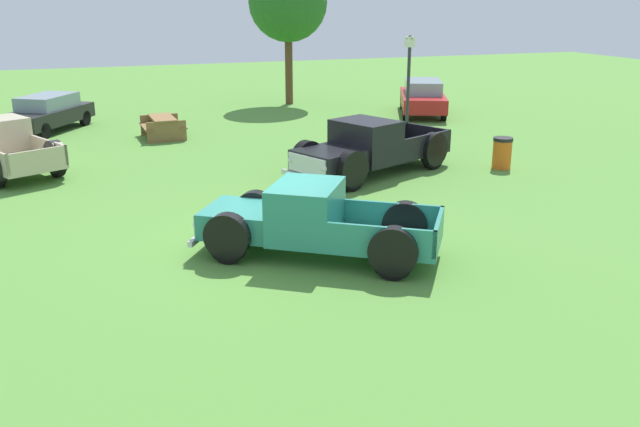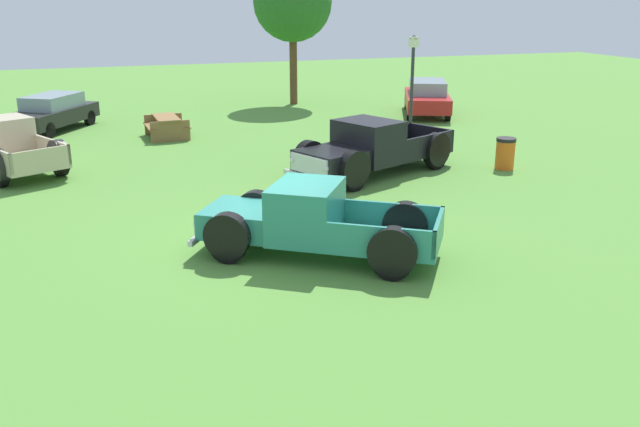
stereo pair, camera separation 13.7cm
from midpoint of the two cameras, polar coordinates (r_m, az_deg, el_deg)
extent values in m
plane|color=#548C38|center=(14.41, -3.17, -2.62)|extent=(80.00, 80.00, 0.00)
cube|color=#2D8475|center=(14.06, -6.22, -0.50)|extent=(2.03, 2.03, 0.53)
cube|color=silver|center=(14.34, -9.00, -0.25)|extent=(0.79, 1.13, 0.45)
sphere|color=silver|center=(13.81, -9.91, -0.88)|extent=(0.19, 0.19, 0.19)
sphere|color=silver|center=(14.84, -8.03, 0.52)|extent=(0.19, 0.19, 0.19)
cube|color=#2D8475|center=(13.56, -0.90, 0.20)|extent=(1.95, 2.05, 1.11)
cube|color=#8C9EA8|center=(13.65, -3.29, 1.38)|extent=(0.81, 1.18, 0.49)
cube|color=#2D8475|center=(13.39, 5.92, -2.43)|extent=(2.59, 2.48, 0.10)
cube|color=#2D8475|center=(12.56, 5.39, -2.26)|extent=(1.73, 1.20, 0.53)
cube|color=#2D8475|center=(14.01, 6.47, -0.16)|extent=(1.73, 1.20, 0.53)
cube|color=#2D8475|center=(13.18, 10.17, -1.50)|extent=(0.97, 1.39, 0.53)
cylinder|color=black|center=(13.44, -7.42, -2.63)|extent=(0.73, 0.59, 0.74)
cylinder|color=#B7B7BC|center=(13.43, -7.44, -2.64)|extent=(0.37, 0.36, 0.29)
cylinder|color=black|center=(13.37, -7.45, -1.88)|extent=(0.92, 0.75, 0.93)
cylinder|color=black|center=(14.87, -5.07, -0.52)|extent=(0.73, 0.59, 0.74)
cylinder|color=#B7B7BC|center=(14.87, -5.05, -0.51)|extent=(0.37, 0.36, 0.29)
cylinder|color=black|center=(14.81, -5.08, 0.16)|extent=(0.92, 0.75, 0.93)
cylinder|color=black|center=(12.62, 6.40, -3.97)|extent=(0.73, 0.59, 0.74)
cylinder|color=#B7B7BC|center=(12.61, 6.39, -3.99)|extent=(0.37, 0.36, 0.29)
cylinder|color=black|center=(12.55, 6.43, -3.18)|extent=(0.92, 0.75, 0.93)
cylinder|color=black|center=(14.13, 7.42, -1.59)|extent=(0.73, 0.59, 0.74)
cylinder|color=#B7B7BC|center=(14.14, 7.42, -1.58)|extent=(0.37, 0.36, 0.29)
cylinder|color=black|center=(14.07, 7.45, -0.87)|extent=(0.92, 0.75, 0.93)
cube|color=silver|center=(14.45, -9.09, -1.38)|extent=(1.07, 1.52, 0.12)
cube|color=#C6B793|center=(22.53, -25.07, 5.77)|extent=(2.11, 1.94, 1.17)
cube|color=#C6B793|center=(21.05, -23.18, 3.78)|extent=(2.47, 2.67, 0.10)
cube|color=#C6B793|center=(21.29, -21.30, 5.06)|extent=(1.02, 1.95, 0.56)
cube|color=#C6B793|center=(20.05, -22.15, 4.23)|extent=(1.56, 0.83, 0.56)
cylinder|color=black|center=(24.24, -24.24, 5.21)|extent=(0.54, 0.79, 0.77)
cylinder|color=#B7B7BC|center=(24.24, -24.22, 5.22)|extent=(0.36, 0.38, 0.31)
cylinder|color=black|center=(24.20, -24.30, 5.66)|extent=(0.69, 1.00, 0.98)
cylinder|color=black|center=(20.54, -25.06, 3.06)|extent=(0.54, 0.79, 0.77)
cylinder|color=black|center=(21.16, -20.78, 3.98)|extent=(0.54, 0.79, 0.77)
cylinder|color=#B7B7BC|center=(21.16, -20.76, 3.99)|extent=(0.36, 0.38, 0.31)
cylinder|color=black|center=(21.12, -20.84, 4.50)|extent=(0.69, 1.00, 0.98)
cube|color=black|center=(18.78, 1.13, 4.48)|extent=(2.10, 2.11, 0.58)
cube|color=silver|center=(18.25, -0.71, 4.07)|extent=(0.64, 1.35, 0.49)
sphere|color=silver|center=(17.80, 0.73, 3.82)|extent=(0.21, 0.21, 0.21)
sphere|color=silver|center=(18.72, -1.99, 4.51)|extent=(0.21, 0.21, 0.21)
cube|color=black|center=(19.75, 4.24, 6.03)|extent=(1.97, 2.17, 1.21)
cube|color=#8C9EA8|center=(19.24, 2.94, 6.55)|extent=(0.65, 1.41, 0.53)
cube|color=black|center=(21.18, 7.54, 5.20)|extent=(2.74, 2.51, 0.11)
cube|color=black|center=(20.60, 9.38, 5.74)|extent=(2.06, 0.97, 0.58)
cube|color=black|center=(21.65, 5.87, 6.46)|extent=(2.06, 0.97, 0.58)
cube|color=black|center=(21.93, 9.38, 6.47)|extent=(0.79, 1.65, 0.58)
cylinder|color=black|center=(18.25, 3.06, 3.11)|extent=(0.83, 0.54, 0.80)
cylinder|color=#B7B7BC|center=(18.24, 3.08, 3.10)|extent=(0.40, 0.36, 0.32)
cylinder|color=black|center=(18.20, 3.07, 3.73)|extent=(1.05, 0.68, 1.01)
cylinder|color=black|center=(19.48, -0.69, 4.09)|extent=(0.83, 0.54, 0.80)
cylinder|color=#B7B7BC|center=(19.49, -0.71, 4.09)|extent=(0.40, 0.36, 0.32)
cylinder|color=black|center=(19.44, -0.69, 4.67)|extent=(1.05, 0.68, 1.01)
cylinder|color=black|center=(20.86, 9.88, 4.75)|extent=(0.83, 0.54, 0.80)
cylinder|color=#B7B7BC|center=(20.86, 9.90, 4.74)|extent=(0.40, 0.36, 0.32)
cylinder|color=black|center=(20.82, 9.91, 5.29)|extent=(1.05, 0.68, 1.01)
cylinder|color=black|center=(21.95, 6.20, 5.56)|extent=(0.83, 0.54, 0.80)
cylinder|color=#B7B7BC|center=(21.96, 6.18, 5.56)|extent=(0.40, 0.36, 0.32)
cylinder|color=black|center=(21.91, 6.22, 6.07)|extent=(1.05, 0.68, 1.01)
cube|color=silver|center=(18.30, -0.81, 3.05)|extent=(0.87, 1.80, 0.13)
cube|color=#B21E1E|center=(30.57, 9.06, 9.33)|extent=(3.45, 4.77, 0.60)
cube|color=#7F939E|center=(30.64, 9.10, 10.43)|extent=(2.39, 2.88, 0.55)
cylinder|color=black|center=(29.20, 10.80, 8.24)|extent=(0.45, 0.67, 0.64)
cylinder|color=black|center=(29.09, 7.62, 8.36)|extent=(0.45, 0.67, 0.64)
cylinder|color=black|center=(32.15, 10.31, 9.13)|extent=(0.45, 0.67, 0.64)
cylinder|color=black|center=(32.05, 7.42, 9.24)|extent=(0.45, 0.67, 0.64)
cube|color=black|center=(28.47, -21.40, 7.63)|extent=(3.60, 4.39, 0.56)
cube|color=#7F939E|center=(28.50, -21.36, 8.74)|extent=(2.42, 2.70, 0.51)
cylinder|color=black|center=(26.96, -21.63, 6.48)|extent=(0.47, 0.61, 0.60)
cylinder|color=black|center=(27.83, -24.20, 6.49)|extent=(0.47, 0.61, 0.60)
cylinder|color=black|center=(29.27, -18.60, 7.61)|extent=(0.47, 0.61, 0.60)
cylinder|color=black|center=(30.07, -21.06, 7.61)|extent=(0.47, 0.61, 0.60)
cube|color=#2D2D33|center=(25.74, 7.69, 6.69)|extent=(0.36, 0.36, 0.25)
cylinder|color=#2D2D33|center=(25.48, 7.84, 10.27)|extent=(0.12, 0.12, 2.99)
cube|color=#F2EACC|center=(25.32, 8.00, 14.03)|extent=(0.28, 0.28, 0.36)
cone|color=#2D2D33|center=(25.30, 8.02, 14.44)|extent=(0.32, 0.32, 0.14)
cube|color=olive|center=(25.79, -12.60, 7.86)|extent=(0.86, 1.83, 0.06)
cube|color=olive|center=(25.93, -11.24, 7.32)|extent=(0.34, 1.81, 0.05)
cube|color=olive|center=(25.76, -13.89, 7.08)|extent=(0.34, 1.81, 0.05)
cube|color=olive|center=(25.07, -12.26, 6.73)|extent=(1.40, 0.13, 0.75)
cube|color=olive|center=(26.63, -12.82, 7.33)|extent=(1.40, 0.13, 0.75)
cylinder|color=orange|center=(21.35, 15.40, 4.73)|extent=(0.56, 0.56, 0.85)
cylinder|color=black|center=(21.25, 15.51, 5.98)|extent=(0.59, 0.59, 0.10)
cylinder|color=brown|center=(33.17, -2.12, 12.02)|extent=(0.36, 0.36, 3.35)
sphere|color=#286623|center=(33.00, -2.18, 17.29)|extent=(3.66, 3.66, 3.66)
camera|label=1|loc=(0.07, -89.71, 0.09)|focal=38.24mm
camera|label=2|loc=(0.07, 90.29, -0.09)|focal=38.24mm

